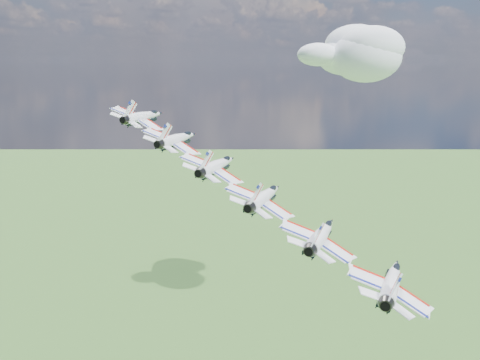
% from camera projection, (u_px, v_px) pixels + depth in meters
% --- Properties ---
extents(cloud_far, '(54.52, 42.84, 21.42)m').
position_uv_depth(cloud_far, '(347.00, 50.00, 287.12)').
color(cloud_far, white).
extents(jet_0, '(14.54, 17.40, 8.07)m').
position_uv_depth(jet_0, '(144.00, 116.00, 102.44)').
color(jet_0, white).
extents(jet_1, '(14.54, 17.40, 8.07)m').
position_uv_depth(jet_1, '(178.00, 139.00, 94.89)').
color(jet_1, white).
extents(jet_2, '(14.54, 17.40, 8.07)m').
position_uv_depth(jet_2, '(217.00, 165.00, 87.35)').
color(jet_2, silver).
extents(jet_3, '(14.54, 17.40, 8.07)m').
position_uv_depth(jet_3, '(265.00, 196.00, 79.80)').
color(jet_3, white).
extents(jet_4, '(14.54, 17.40, 8.07)m').
position_uv_depth(jet_4, '(322.00, 234.00, 72.26)').
color(jet_4, white).
extents(jet_5, '(14.54, 17.40, 8.07)m').
position_uv_depth(jet_5, '(392.00, 281.00, 64.71)').
color(jet_5, white).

